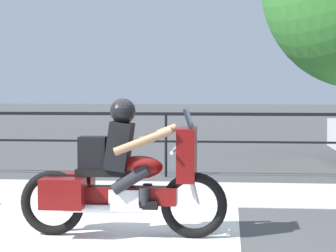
% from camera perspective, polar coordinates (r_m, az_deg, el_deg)
% --- Properties ---
extents(ground_plane, '(120.00, 120.00, 0.00)m').
position_cam_1_polar(ground_plane, '(7.28, -4.31, -10.07)').
color(ground_plane, '#424244').
extents(sidewalk_band, '(44.00, 2.40, 0.01)m').
position_cam_1_polar(sidewalk_band, '(10.59, -1.19, -5.80)').
color(sidewalk_band, '#B7B2A8').
rests_on(sidewalk_band, ground).
extents(crosswalk_band, '(3.41, 6.00, 0.01)m').
position_cam_1_polar(crosswalk_band, '(7.16, -7.63, -10.28)').
color(crosswalk_band, silver).
rests_on(crosswalk_band, ground).
extents(fence_railing, '(36.00, 0.05, 1.23)m').
position_cam_1_polar(fence_railing, '(12.35, -0.18, -0.01)').
color(fence_railing, black).
rests_on(fence_railing, ground).
extents(motorcycle, '(2.36, 0.76, 1.57)m').
position_cam_1_polar(motorcycle, '(7.42, -4.04, -4.36)').
color(motorcycle, black).
rests_on(motorcycle, ground).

